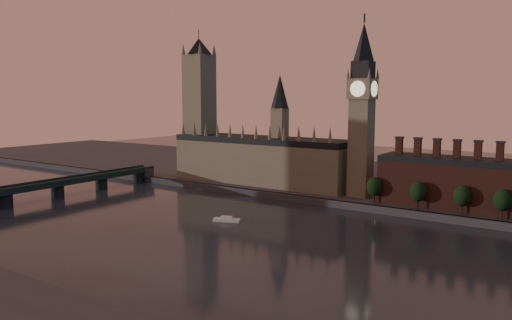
{
  "coord_description": "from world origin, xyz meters",
  "views": [
    {
      "loc": [
        124.68,
        -169.22,
        63.55
      ],
      "look_at": [
        -28.24,
        55.0,
        28.98
      ],
      "focal_mm": 35.0,
      "sensor_mm": 36.0,
      "label": 1
    }
  ],
  "objects_px": {
    "victoria_tower": "(200,103)",
    "big_ben": "(362,108)",
    "westminster_bridge": "(28,190)",
    "river_boat": "(227,219)"
  },
  "relations": [
    {
      "from": "victoria_tower",
      "to": "big_ben",
      "type": "bearing_deg",
      "value": -2.2
    },
    {
      "from": "victoria_tower",
      "to": "big_ben",
      "type": "relative_size",
      "value": 1.01
    },
    {
      "from": "big_ben",
      "to": "river_boat",
      "type": "xyz_separation_m",
      "value": [
        -38.2,
        -81.73,
        -55.78
      ]
    },
    {
      "from": "victoria_tower",
      "to": "river_boat",
      "type": "relative_size",
      "value": 7.62
    },
    {
      "from": "victoria_tower",
      "to": "westminster_bridge",
      "type": "relative_size",
      "value": 0.54
    },
    {
      "from": "river_boat",
      "to": "victoria_tower",
      "type": "bearing_deg",
      "value": 113.29
    },
    {
      "from": "westminster_bridge",
      "to": "river_boat",
      "type": "distance_m",
      "value": 130.68
    },
    {
      "from": "victoria_tower",
      "to": "westminster_bridge",
      "type": "distance_m",
      "value": 133.21
    },
    {
      "from": "westminster_bridge",
      "to": "big_ben",
      "type": "bearing_deg",
      "value": 34.33
    },
    {
      "from": "big_ben",
      "to": "westminster_bridge",
      "type": "xyz_separation_m",
      "value": [
        -165.0,
        -112.7,
        -49.39
      ]
    }
  ]
}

